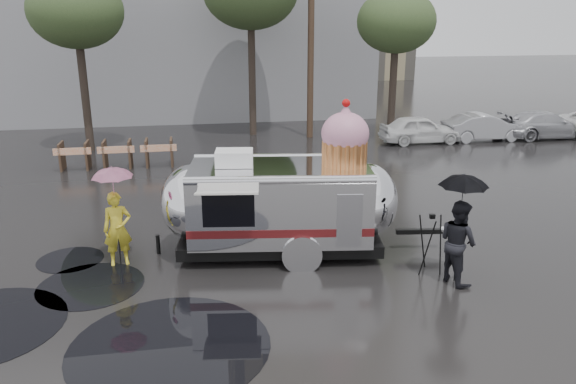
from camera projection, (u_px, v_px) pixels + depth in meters
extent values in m
plane|color=black|center=(329.00, 274.00, 12.23)|extent=(120.00, 120.00, 0.00)
cylinder|color=black|center=(170.00, 346.00, 9.58)|extent=(3.45, 3.45, 0.01)
cylinder|color=black|center=(70.00, 260.00, 12.94)|extent=(1.49, 1.49, 0.01)
cylinder|color=black|center=(91.00, 285.00, 11.73)|extent=(2.19, 2.19, 0.01)
cylinder|color=#473323|center=(311.00, 35.00, 24.41)|extent=(0.28, 0.28, 9.00)
cylinder|color=#382D26|center=(83.00, 79.00, 22.42)|extent=(0.32, 0.32, 5.85)
ellipsoid|color=#2E4320|center=(76.00, 11.00, 21.62)|extent=(3.64, 3.64, 2.86)
cylinder|color=#382D26|center=(252.00, 61.00, 25.29)|extent=(0.32, 0.32, 6.75)
cylinder|color=#382D26|center=(393.00, 78.00, 24.58)|extent=(0.32, 0.32, 5.40)
ellipsoid|color=#2E4320|center=(396.00, 21.00, 23.85)|extent=(3.36, 3.36, 2.64)
cube|color=#473323|center=(62.00, 156.00, 20.26)|extent=(0.08, 0.80, 1.00)
cube|color=#473323|center=(88.00, 155.00, 20.40)|extent=(0.08, 0.80, 1.00)
cube|color=#E5590C|center=(72.00, 151.00, 19.90)|extent=(1.30, 0.04, 0.25)
cube|color=#473323|center=(105.00, 154.00, 20.50)|extent=(0.08, 0.80, 1.00)
cube|color=#473323|center=(130.00, 153.00, 20.64)|extent=(0.08, 0.80, 1.00)
cube|color=#E5590C|center=(116.00, 150.00, 20.14)|extent=(1.30, 0.04, 0.25)
cube|color=#473323|center=(147.00, 153.00, 20.74)|extent=(0.08, 0.80, 1.00)
cube|color=#473323|center=(172.00, 152.00, 20.89)|extent=(0.08, 0.80, 1.00)
cube|color=#E5590C|center=(158.00, 148.00, 20.38)|extent=(1.30, 0.04, 0.25)
imported|color=silver|center=(420.00, 127.00, 24.41)|extent=(4.00, 1.80, 1.40)
imported|color=#B2B2B7|center=(484.00, 125.00, 24.90)|extent=(4.00, 1.80, 1.40)
imported|color=#B2B2B7|center=(546.00, 122.00, 25.37)|extent=(4.20, 1.80, 1.44)
cube|color=silver|center=(280.00, 200.00, 13.00)|extent=(4.32, 2.64, 1.67)
ellipsoid|color=silver|center=(367.00, 199.00, 13.08)|extent=(1.66, 2.29, 1.67)
ellipsoid|color=silver|center=(191.00, 201.00, 12.93)|extent=(1.66, 2.29, 1.67)
cube|color=black|center=(280.00, 239.00, 13.30)|extent=(4.83, 2.44, 0.28)
cylinder|color=black|center=(302.00, 255.00, 12.41)|extent=(0.67, 0.29, 0.65)
cylinder|color=black|center=(297.00, 224.00, 14.22)|extent=(0.67, 0.29, 0.65)
cylinder|color=silver|center=(302.00, 256.00, 12.27)|extent=(0.89, 0.21, 0.89)
cube|color=black|center=(419.00, 231.00, 13.38)|extent=(1.12, 0.26, 0.11)
sphere|color=silver|center=(442.00, 229.00, 13.39)|extent=(0.17, 0.17, 0.15)
cylinder|color=black|center=(158.00, 244.00, 13.22)|extent=(0.10, 0.10, 0.46)
cube|color=#4E1113|center=(281.00, 234.00, 12.12)|extent=(4.04, 0.56, 0.19)
cube|color=#4E1113|center=(279.00, 202.00, 14.14)|extent=(4.04, 0.56, 0.19)
cube|color=black|center=(228.00, 211.00, 11.90)|extent=(1.11, 0.17, 0.74)
cube|color=beige|center=(227.00, 193.00, 11.54)|extent=(1.35, 0.63, 0.13)
cube|color=silver|center=(349.00, 221.00, 12.08)|extent=(0.55, 0.10, 1.20)
cube|color=white|center=(234.00, 158.00, 12.65)|extent=(0.91, 0.71, 0.35)
cylinder|color=#DF8949|center=(345.00, 153.00, 12.72)|extent=(1.08, 1.08, 0.56)
ellipsoid|color=pink|center=(345.00, 134.00, 12.58)|extent=(1.21, 1.21, 0.96)
cone|color=pink|center=(346.00, 112.00, 12.44)|extent=(0.52, 0.52, 0.37)
sphere|color=red|center=(346.00, 103.00, 12.38)|extent=(0.21, 0.21, 0.19)
imported|color=gold|center=(118.00, 229.00, 12.48)|extent=(0.67, 0.50, 1.69)
imported|color=pink|center=(113.00, 183.00, 12.16)|extent=(1.09, 1.09, 0.74)
cylinder|color=black|center=(118.00, 230.00, 12.49)|extent=(0.02, 0.02, 1.65)
imported|color=black|center=(458.00, 242.00, 11.65)|extent=(0.71, 0.96, 1.80)
imported|color=black|center=(463.00, 193.00, 11.33)|extent=(1.22, 1.22, 0.83)
cylinder|color=black|center=(458.00, 245.00, 11.67)|extent=(0.02, 0.02, 1.65)
cylinder|color=black|center=(440.00, 245.00, 12.16)|extent=(0.07, 0.30, 1.30)
cylinder|color=black|center=(422.00, 241.00, 12.33)|extent=(0.28, 0.14, 1.30)
cylinder|color=black|center=(427.00, 249.00, 11.95)|extent=(0.25, 0.20, 1.30)
cube|color=black|center=(432.00, 216.00, 11.95)|extent=(0.12, 0.11, 0.09)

